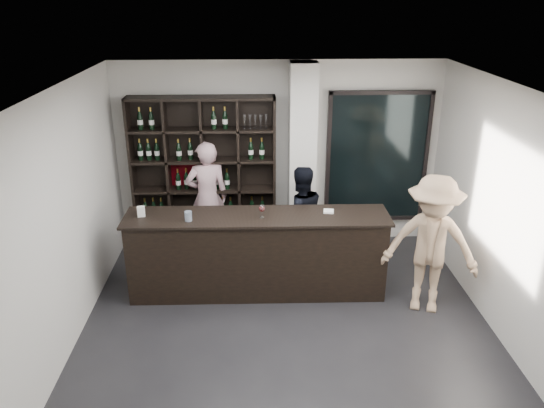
{
  "coord_description": "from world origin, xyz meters",
  "views": [
    {
      "loc": [
        -0.39,
        -5.19,
        3.85
      ],
      "look_at": [
        -0.15,
        1.1,
        1.29
      ],
      "focal_mm": 35.0,
      "sensor_mm": 36.0,
      "label": 1
    }
  ],
  "objects_px": {
    "customer": "(431,245)",
    "taster_black": "(300,217)",
    "tasting_counter": "(257,254)",
    "wine_shelf": "(204,175)",
    "taster_pink": "(207,198)"
  },
  "relations": [
    {
      "from": "tasting_counter",
      "to": "taster_black",
      "type": "bearing_deg",
      "value": 50.6
    },
    {
      "from": "wine_shelf",
      "to": "taster_black",
      "type": "relative_size",
      "value": 1.55
    },
    {
      "from": "tasting_counter",
      "to": "taster_black",
      "type": "height_order",
      "value": "taster_black"
    },
    {
      "from": "taster_pink",
      "to": "customer",
      "type": "height_order",
      "value": "customer"
    },
    {
      "from": "tasting_counter",
      "to": "customer",
      "type": "bearing_deg",
      "value": -12.06
    },
    {
      "from": "wine_shelf",
      "to": "taster_pink",
      "type": "bearing_deg",
      "value": -73.14
    },
    {
      "from": "taster_black",
      "to": "customer",
      "type": "bearing_deg",
      "value": 126.86
    },
    {
      "from": "taster_pink",
      "to": "taster_black",
      "type": "bearing_deg",
      "value": 148.36
    },
    {
      "from": "taster_black",
      "to": "wine_shelf",
      "type": "bearing_deg",
      "value": -40.75
    },
    {
      "from": "tasting_counter",
      "to": "customer",
      "type": "distance_m",
      "value": 2.23
    },
    {
      "from": "wine_shelf",
      "to": "tasting_counter",
      "type": "xyz_separation_m",
      "value": [
        0.8,
        -1.47,
        -0.63
      ]
    },
    {
      "from": "customer",
      "to": "taster_black",
      "type": "bearing_deg",
      "value": 160.1
    },
    {
      "from": "taster_black",
      "to": "customer",
      "type": "distance_m",
      "value": 1.96
    },
    {
      "from": "wine_shelf",
      "to": "tasting_counter",
      "type": "relative_size",
      "value": 0.7
    },
    {
      "from": "tasting_counter",
      "to": "wine_shelf",
      "type": "bearing_deg",
      "value": 119.2
    }
  ]
}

